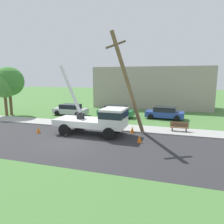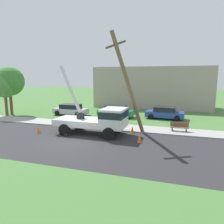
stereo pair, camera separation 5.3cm
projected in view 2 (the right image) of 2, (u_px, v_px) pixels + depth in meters
ground_plane at (115, 115)px, 27.28m from camera, size 120.00×120.00×0.00m
road_asphalt at (71, 142)px, 16.00m from camera, size 80.00×8.41×0.01m
sidewalk_strip at (97, 126)px, 21.12m from camera, size 80.00×2.51×0.10m
utility_truck at (99, 119)px, 17.81m from camera, size 6.76×3.20×5.98m
leaning_utility_pole at (128, 84)px, 17.22m from camera, size 2.85×2.88×8.53m
traffic_cone_ahead at (139, 139)px, 15.85m from camera, size 0.36×0.36×0.56m
traffic_cone_behind at (38, 130)px, 18.54m from camera, size 0.36×0.36×0.56m
traffic_cone_curbside at (132, 130)px, 18.58m from camera, size 0.36×0.36×0.56m
parked_sedan_silver at (71, 110)px, 27.02m from camera, size 4.45×2.11×1.42m
parked_sedan_green at (116, 111)px, 25.80m from camera, size 4.49×2.18×1.42m
parked_sedan_blue at (165, 113)px, 24.62m from camera, size 4.52×2.22×1.42m
park_bench at (179, 127)px, 18.76m from camera, size 1.60×0.45×0.90m
roadside_tree_near at (9, 81)px, 26.68m from camera, size 3.70×3.70×6.19m
roadside_tree_far at (4, 84)px, 26.33m from camera, size 3.40×3.40×5.68m
lowrise_building_backdrop at (152, 87)px, 33.67m from camera, size 18.00×6.00×6.40m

